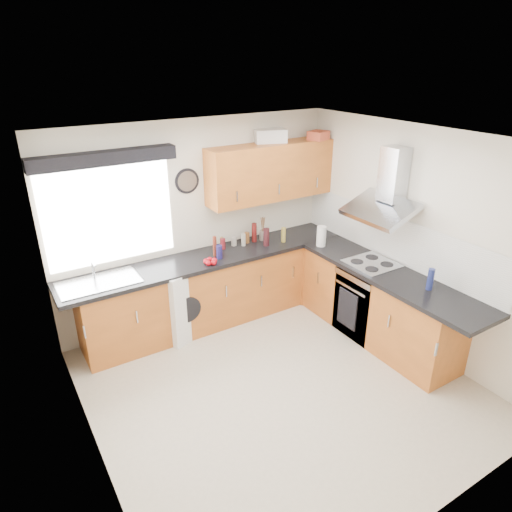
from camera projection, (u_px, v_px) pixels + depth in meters
ground_plane at (279, 386)px, 4.73m from camera, size 3.60×3.60×0.00m
ceiling at (285, 142)px, 3.71m from camera, size 3.60×3.60×0.02m
wall_back at (198, 223)px, 5.62m from camera, size 3.60×0.02×2.50m
wall_front at (447, 390)px, 2.83m from camera, size 3.60×0.02×2.50m
wall_left at (81, 337)px, 3.35m from camera, size 0.02×3.60×2.50m
wall_right at (414, 240)px, 5.09m from camera, size 0.02×3.60×2.50m
window at (110, 214)px, 4.98m from camera, size 1.40×0.02×1.10m
window_blind at (104, 158)px, 4.65m from camera, size 1.50×0.18×0.14m
splashback at (392, 238)px, 5.35m from camera, size 0.01×3.00×0.54m
base_cab_back at (204, 293)px, 5.68m from camera, size 3.00×0.58×0.86m
base_cab_corner at (307, 264)px, 6.44m from camera, size 0.60×0.60×0.86m
base_cab_right at (377, 305)px, 5.40m from camera, size 0.58×2.10×0.86m
worktop_back at (210, 258)px, 5.53m from camera, size 3.60×0.62×0.05m
worktop_right at (391, 276)px, 5.09m from camera, size 0.62×2.42×0.05m
sink at (98, 280)px, 4.86m from camera, size 0.84×0.46×0.10m
oven at (368, 300)px, 5.51m from camera, size 0.56×0.58×0.85m
hob_plate at (372, 264)px, 5.31m from camera, size 0.52×0.52×0.01m
extractor_hood at (386, 191)px, 5.01m from camera, size 0.52×0.78×0.66m
upper_cabinets at (271, 172)px, 5.71m from camera, size 1.70×0.35×0.70m
washing_machine at (177, 299)px, 5.51m from camera, size 0.77×0.76×0.89m
wall_clock at (187, 181)px, 5.32m from camera, size 0.30×0.04×0.30m
casserole at (269, 135)px, 5.63m from camera, size 0.45×0.39×0.16m
storage_box at (318, 135)px, 5.78m from camera, size 0.29×0.27×0.11m
utensil_pot at (263, 235)px, 5.98m from camera, size 0.11×0.11×0.13m
kitchen_roll at (321, 236)px, 5.77m from camera, size 0.14×0.14×0.26m
tomato_cluster at (210, 261)px, 5.31m from camera, size 0.16×0.16×0.07m
jar_0 at (243, 240)px, 5.80m from camera, size 0.06×0.06×0.16m
jar_1 at (222, 242)px, 5.78m from camera, size 0.04×0.04×0.13m
jar_2 at (215, 246)px, 5.48m from camera, size 0.05×0.05×0.25m
jar_3 at (254, 233)px, 5.90m from camera, size 0.07×0.07×0.25m
jar_4 at (247, 238)px, 5.89m from camera, size 0.06×0.06×0.14m
jar_5 at (283, 235)px, 5.91m from camera, size 0.06×0.06×0.20m
jar_6 at (219, 252)px, 5.43m from camera, size 0.07×0.07×0.17m
jar_7 at (223, 244)px, 5.70m from camera, size 0.06×0.06×0.14m
jar_8 at (266, 237)px, 5.79m from camera, size 0.08×0.08×0.23m
jar_9 at (234, 241)px, 5.81m from camera, size 0.07×0.07×0.12m
bottle_0 at (430, 279)px, 4.70m from camera, size 0.07×0.07×0.23m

